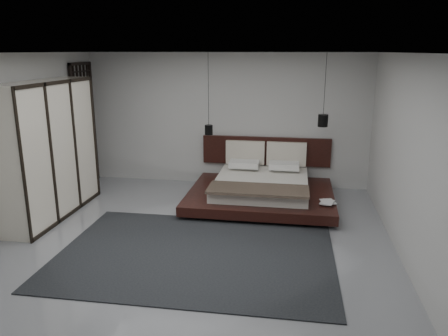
% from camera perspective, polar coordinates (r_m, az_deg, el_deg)
% --- Properties ---
extents(floor, '(6.00, 6.00, 0.00)m').
position_cam_1_polar(floor, '(6.90, -3.76, -9.16)').
color(floor, gray).
rests_on(floor, ground).
extents(ceiling, '(6.00, 6.00, 0.00)m').
position_cam_1_polar(ceiling, '(6.29, -4.21, 14.78)').
color(ceiling, white).
rests_on(ceiling, wall_back).
extents(wall_back, '(6.00, 0.00, 6.00)m').
position_cam_1_polar(wall_back, '(9.35, 0.26, 6.30)').
color(wall_back, '#B4B4B1').
rests_on(wall_back, floor).
extents(wall_front, '(6.00, 0.00, 6.00)m').
position_cam_1_polar(wall_front, '(3.73, -14.67, -7.98)').
color(wall_front, '#B4B4B1').
rests_on(wall_front, floor).
extents(wall_left, '(0.00, 6.00, 6.00)m').
position_cam_1_polar(wall_left, '(7.71, -26.26, 2.83)').
color(wall_left, '#B4B4B1').
rests_on(wall_left, floor).
extents(wall_right, '(0.00, 6.00, 6.00)m').
position_cam_1_polar(wall_right, '(6.47, 22.86, 1.11)').
color(wall_right, '#B4B4B1').
rests_on(wall_right, floor).
extents(lattice_screen, '(0.05, 0.90, 2.60)m').
position_cam_1_polar(lattice_screen, '(9.76, -17.72, 5.36)').
color(lattice_screen, black).
rests_on(lattice_screen, floor).
extents(bed, '(2.70, 2.36, 1.06)m').
position_cam_1_polar(bed, '(8.45, 4.91, -2.52)').
color(bed, black).
rests_on(bed, floor).
extents(book_lower, '(0.30, 0.35, 0.03)m').
position_cam_1_polar(book_lower, '(7.84, 12.67, -4.39)').
color(book_lower, '#99724C').
rests_on(book_lower, bed).
extents(book_upper, '(0.29, 0.34, 0.02)m').
position_cam_1_polar(book_upper, '(7.80, 12.55, -4.28)').
color(book_upper, '#99724C').
rests_on(book_upper, book_lower).
extents(pendant_left, '(0.16, 0.16, 1.60)m').
position_cam_1_polar(pendant_left, '(8.75, -2.01, 5.08)').
color(pendant_left, black).
rests_on(pendant_left, ceiling).
extents(pendant_right, '(0.19, 0.19, 1.38)m').
position_cam_1_polar(pendant_right, '(8.56, 12.80, 6.08)').
color(pendant_right, black).
rests_on(pendant_right, ceiling).
extents(wardrobe, '(0.57, 2.40, 2.35)m').
position_cam_1_polar(wardrobe, '(8.08, -21.88, 2.19)').
color(wardrobe, silver).
rests_on(wardrobe, floor).
extents(rug, '(3.93, 2.82, 0.02)m').
position_cam_1_polar(rug, '(6.40, -3.70, -11.11)').
color(rug, black).
rests_on(rug, floor).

